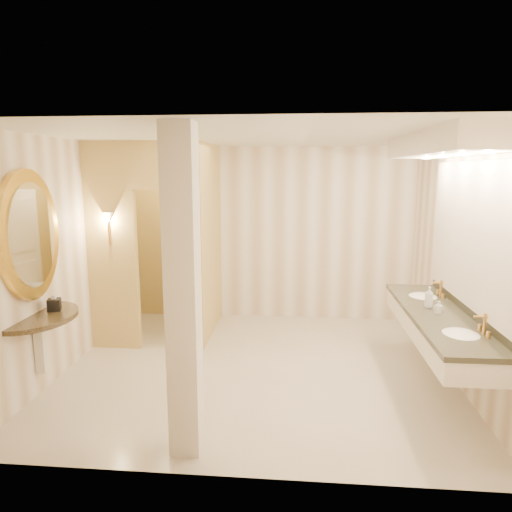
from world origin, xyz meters
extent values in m
plane|color=beige|center=(0.00, 0.00, 0.00)|extent=(4.50, 4.50, 0.00)
plane|color=silver|center=(0.00, 0.00, 2.70)|extent=(4.50, 4.50, 0.00)
cube|color=white|center=(0.00, 2.00, 1.35)|extent=(4.50, 0.02, 2.70)
cube|color=white|center=(0.00, -2.00, 1.35)|extent=(4.50, 0.02, 2.70)
cube|color=white|center=(-2.25, 0.00, 1.35)|extent=(0.02, 4.00, 2.70)
cube|color=white|center=(2.25, 0.00, 1.35)|extent=(0.02, 4.00, 2.70)
cube|color=#E7D878|center=(-0.80, 1.25, 1.35)|extent=(0.10, 1.50, 2.70)
cube|color=#E7D878|center=(-1.93, 0.50, 1.35)|extent=(0.65, 0.10, 2.70)
cube|color=#E7D878|center=(-1.20, 0.50, 2.40)|extent=(0.80, 0.10, 0.60)
cube|color=white|center=(-0.87, 0.89, 1.05)|extent=(0.18, 0.80, 2.10)
cylinder|color=gold|center=(-1.93, 0.43, 1.55)|extent=(0.03, 0.03, 0.30)
cone|color=white|center=(-1.93, 0.43, 1.75)|extent=(0.14, 0.14, 0.14)
cube|color=white|center=(1.95, -0.40, 0.73)|extent=(0.60, 2.35, 0.24)
cube|color=black|center=(1.95, -0.40, 0.85)|extent=(0.64, 2.39, 0.05)
cube|color=black|center=(2.23, -0.40, 0.92)|extent=(0.03, 2.35, 0.10)
ellipsoid|color=white|center=(1.95, -1.04, 0.83)|extent=(0.40, 0.44, 0.15)
cylinder|color=gold|center=(2.15, -1.04, 0.96)|extent=(0.03, 0.03, 0.22)
ellipsoid|color=white|center=(1.95, 0.24, 0.83)|extent=(0.40, 0.44, 0.15)
cylinder|color=gold|center=(2.15, 0.24, 0.96)|extent=(0.03, 0.03, 0.22)
cube|color=white|center=(2.23, -0.40, 1.70)|extent=(0.03, 2.35, 1.40)
cube|color=white|center=(1.95, -0.40, 2.59)|extent=(0.75, 2.55, 0.22)
cylinder|color=black|center=(-2.23, -0.84, 0.85)|extent=(1.01, 1.01, 0.05)
cube|color=white|center=(-2.19, -0.84, 0.55)|extent=(0.10, 0.10, 0.60)
cylinder|color=gold|center=(-2.21, -0.84, 1.70)|extent=(0.07, 1.01, 1.01)
cylinder|color=white|center=(-2.17, -0.84, 1.70)|extent=(0.02, 0.81, 0.81)
cube|color=white|center=(-0.45, -1.67, 1.35)|extent=(0.25, 0.25, 2.70)
cube|color=black|center=(-2.10, -0.69, 0.94)|extent=(0.16, 0.16, 0.13)
imported|color=white|center=(-1.17, 1.26, 0.36)|extent=(0.60, 0.80, 0.72)
imported|color=beige|center=(1.92, -0.43, 0.94)|extent=(0.08, 0.08, 0.13)
imported|color=silver|center=(1.96, -0.36, 0.93)|extent=(0.08, 0.08, 0.11)
imported|color=#C6B28C|center=(1.88, -0.24, 0.99)|extent=(0.09, 0.09, 0.23)
camera|label=1|loc=(0.44, -5.12, 2.33)|focal=32.00mm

